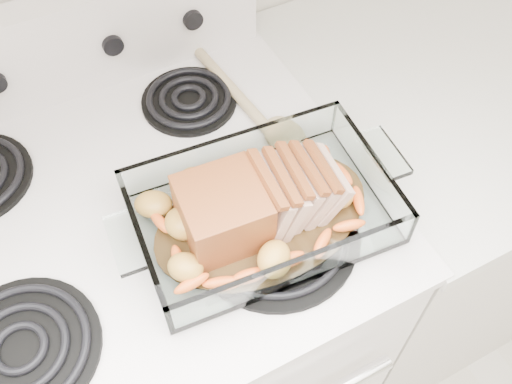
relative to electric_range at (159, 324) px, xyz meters
name	(u,v)px	position (x,y,z in m)	size (l,w,h in m)	color
electric_range	(159,324)	(0.00, 0.00, 0.00)	(0.78, 0.70, 1.12)	silver
counter_right	(403,212)	(0.66, 0.00, -0.02)	(0.58, 0.68, 0.93)	beige
baking_dish	(262,213)	(0.18, -0.13, 0.48)	(0.37, 0.24, 0.07)	white
pork_roast	(248,206)	(0.16, -0.13, 0.52)	(0.24, 0.12, 0.09)	#954A22
roast_vegetables	(250,195)	(0.18, -0.10, 0.49)	(0.33, 0.18, 0.04)	orange
wooden_spoon	(260,113)	(0.29, 0.07, 0.46)	(0.09, 0.31, 0.02)	tan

